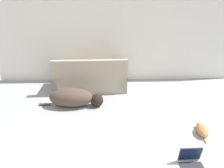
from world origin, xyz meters
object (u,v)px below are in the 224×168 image
at_px(laptop_open, 191,160).
at_px(dog, 74,98).
at_px(cat, 202,130).
at_px(couch, 91,79).

bearing_deg(laptop_open, dog, 133.98).
height_order(cat, laptop_open, laptop_open).
xyz_separation_m(couch, cat, (2.02, -2.13, -0.20)).
relative_size(cat, laptop_open, 1.63).
height_order(couch, cat, couch).
height_order(dog, cat, dog).
distance_m(cat, laptop_open, 0.89).
relative_size(dog, cat, 2.69).
distance_m(couch, laptop_open, 3.28).
bearing_deg(dog, cat, -23.01).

